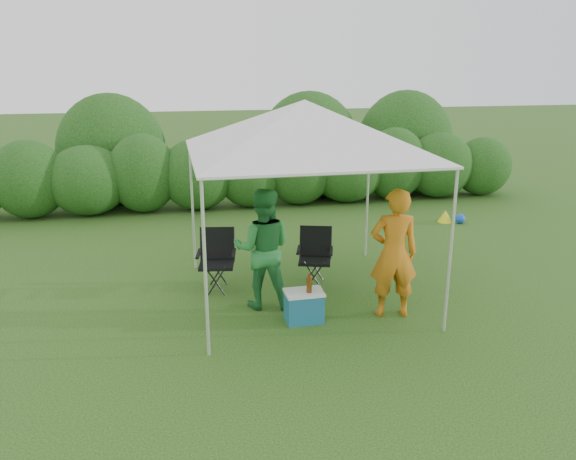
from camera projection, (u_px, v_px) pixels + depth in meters
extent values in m
plane|color=#355F1E|center=(311.00, 309.00, 7.84)|extent=(70.00, 70.00, 0.00)
ellipsoid|color=#26561B|center=(29.00, 179.00, 12.26)|extent=(1.65, 1.40, 1.73)
cylinder|color=#382616|center=(33.00, 211.00, 12.46)|extent=(0.12, 0.12, 0.30)
ellipsoid|color=#26561B|center=(87.00, 180.00, 12.52)|extent=(1.80, 1.53, 1.57)
cylinder|color=#382616|center=(90.00, 208.00, 12.70)|extent=(0.12, 0.12, 0.30)
ellipsoid|color=#26561B|center=(143.00, 173.00, 12.73)|extent=(1.58, 1.34, 1.80)
cylinder|color=#382616|center=(145.00, 205.00, 12.94)|extent=(0.12, 0.12, 0.30)
ellipsoid|color=#26561B|center=(197.00, 175.00, 12.99)|extent=(1.72, 1.47, 1.65)
cylinder|color=#382616|center=(199.00, 203.00, 13.18)|extent=(0.12, 0.12, 0.30)
ellipsoid|color=#26561B|center=(249.00, 176.00, 13.26)|extent=(1.50, 1.28, 1.50)
cylinder|color=#382616|center=(250.00, 200.00, 13.43)|extent=(0.12, 0.12, 0.30)
ellipsoid|color=#26561B|center=(299.00, 169.00, 13.47)|extent=(1.65, 1.40, 1.73)
cylinder|color=#382616|center=(299.00, 198.00, 13.67)|extent=(0.12, 0.12, 0.30)
ellipsoid|color=#26561B|center=(348.00, 170.00, 13.73)|extent=(1.80, 1.53, 1.57)
cylinder|color=#382616|center=(347.00, 196.00, 13.91)|extent=(0.12, 0.12, 0.30)
ellipsoid|color=#26561B|center=(394.00, 164.00, 13.94)|extent=(1.57, 1.34, 1.80)
cylinder|color=#382616|center=(393.00, 193.00, 14.15)|extent=(0.12, 0.12, 0.30)
ellipsoid|color=#26561B|center=(439.00, 165.00, 14.20)|extent=(1.72, 1.47, 1.65)
cylinder|color=#382616|center=(437.00, 191.00, 14.39)|extent=(0.12, 0.12, 0.30)
ellipsoid|color=#26561B|center=(483.00, 166.00, 14.46)|extent=(1.50, 1.28, 1.50)
cylinder|color=#382616|center=(480.00, 189.00, 14.64)|extent=(0.12, 0.12, 0.30)
cylinder|color=silver|center=(205.00, 271.00, 6.31)|extent=(0.04, 0.04, 2.10)
cylinder|color=silver|center=(450.00, 253.00, 6.90)|extent=(0.04, 0.04, 2.10)
cylinder|color=silver|center=(193.00, 207.00, 9.12)|extent=(0.04, 0.04, 2.10)
cylinder|color=silver|center=(367.00, 198.00, 9.72)|extent=(0.04, 0.04, 2.10)
cube|color=white|center=(304.00, 153.00, 7.71)|extent=(3.10, 3.10, 0.03)
pyramid|color=white|center=(304.00, 126.00, 7.61)|extent=(3.10, 3.10, 0.70)
cube|color=black|center=(315.00, 261.00, 8.61)|extent=(0.59, 0.57, 0.05)
cube|color=black|center=(316.00, 241.00, 8.74)|extent=(0.50, 0.27, 0.46)
cube|color=black|center=(299.00, 250.00, 8.59)|extent=(0.17, 0.40, 0.03)
cube|color=black|center=(331.00, 251.00, 8.54)|extent=(0.17, 0.40, 0.03)
cylinder|color=black|center=(301.00, 277.00, 8.49)|extent=(0.02, 0.02, 0.39)
cylinder|color=black|center=(327.00, 278.00, 8.46)|extent=(0.02, 0.02, 0.39)
cylinder|color=black|center=(302.00, 267.00, 8.88)|extent=(0.02, 0.02, 0.39)
cylinder|color=black|center=(328.00, 268.00, 8.85)|extent=(0.02, 0.02, 0.39)
cube|color=black|center=(217.00, 264.00, 8.39)|extent=(0.57, 0.54, 0.05)
cube|color=black|center=(217.00, 243.00, 8.52)|extent=(0.52, 0.22, 0.48)
cube|color=black|center=(199.00, 254.00, 8.33)|extent=(0.12, 0.43, 0.03)
cube|color=black|center=(234.00, 253.00, 8.35)|extent=(0.12, 0.43, 0.03)
cylinder|color=black|center=(201.00, 283.00, 8.24)|extent=(0.02, 0.02, 0.41)
cylinder|color=black|center=(230.00, 282.00, 8.25)|extent=(0.02, 0.02, 0.41)
cylinder|color=black|center=(204.00, 272.00, 8.65)|extent=(0.02, 0.02, 0.41)
cylinder|color=black|center=(232.00, 272.00, 8.66)|extent=(0.02, 0.02, 0.41)
imported|color=orange|center=(394.00, 253.00, 7.41)|extent=(0.70, 0.52, 1.77)
imported|color=#287C38|center=(263.00, 249.00, 7.72)|extent=(0.94, 0.81, 1.69)
cube|color=#1C6284|center=(304.00, 307.00, 7.43)|extent=(0.48, 0.35, 0.39)
cube|color=silver|center=(304.00, 293.00, 7.37)|extent=(0.51, 0.37, 0.03)
cylinder|color=#592D0C|center=(309.00, 283.00, 7.30)|extent=(0.07, 0.07, 0.27)
cone|color=yellow|center=(445.00, 216.00, 12.11)|extent=(0.31, 0.31, 0.26)
sphere|color=blue|center=(460.00, 219.00, 12.01)|extent=(0.21, 0.21, 0.21)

